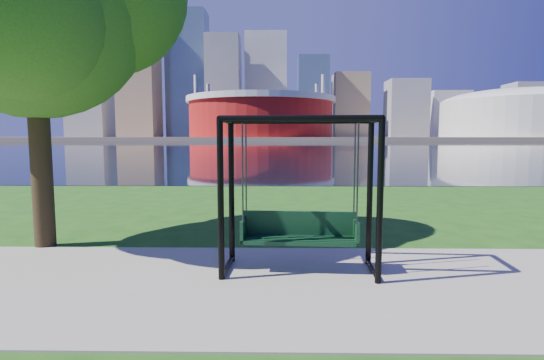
{
  "coord_description": "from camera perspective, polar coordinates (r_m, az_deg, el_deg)",
  "views": [
    {
      "loc": [
        0.28,
        -6.54,
        2.18
      ],
      "look_at": [
        0.17,
        0.0,
        1.51
      ],
      "focal_mm": 28.0,
      "sensor_mm": 36.0,
      "label": 1
    }
  ],
  "objects": [
    {
      "name": "ground",
      "position": [
        6.9,
        -1.42,
        -12.56
      ],
      "size": [
        900.0,
        900.0,
        0.0
      ],
      "primitive_type": "plane",
      "color": "#1E5114",
      "rests_on": "ground"
    },
    {
      "name": "path",
      "position": [
        6.42,
        -1.61,
        -13.84
      ],
      "size": [
        120.0,
        4.0,
        0.03
      ],
      "primitive_type": "cube",
      "color": "#9E937F",
      "rests_on": "ground"
    },
    {
      "name": "river",
      "position": [
        108.56,
        0.81,
        4.69
      ],
      "size": [
        900.0,
        180.0,
        0.02
      ],
      "primitive_type": "cube",
      "color": "black",
      "rests_on": "ground"
    },
    {
      "name": "far_bank",
      "position": [
        312.54,
        0.91,
        5.62
      ],
      "size": [
        900.0,
        228.0,
        2.0
      ],
      "primitive_type": "cube",
      "color": "#937F60",
      "rests_on": "ground"
    },
    {
      "name": "stadium",
      "position": [
        242.06,
        -1.49,
        8.69
      ],
      "size": [
        83.0,
        83.0,
        32.0
      ],
      "color": "maroon",
      "rests_on": "far_bank"
    },
    {
      "name": "arena",
      "position": [
        276.91,
        30.39,
        7.88
      ],
      "size": [
        84.0,
        84.0,
        26.56
      ],
      "color": "beige",
      "rests_on": "far_bank"
    },
    {
      "name": "skyline",
      "position": [
        327.7,
        0.16,
        11.74
      ],
      "size": [
        392.0,
        66.0,
        96.5
      ],
      "color": "gray",
      "rests_on": "far_bank"
    },
    {
      "name": "swing",
      "position": [
        6.73,
        3.72,
        -2.49
      ],
      "size": [
        2.48,
        1.19,
        2.49
      ],
      "rotation": [
        0.0,
        0.0,
        -0.06
      ],
      "color": "black",
      "rests_on": "ground"
    }
  ]
}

